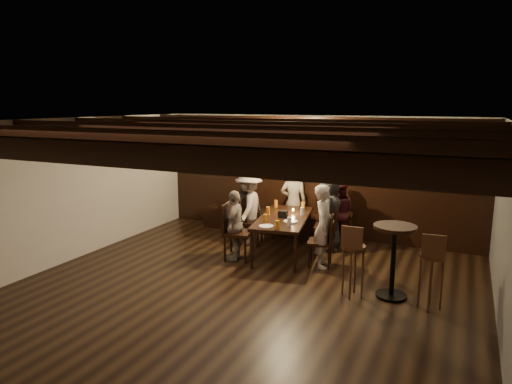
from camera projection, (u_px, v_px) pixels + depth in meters
The scene contains 27 objects.
room at pixel (277, 192), 8.13m from camera, with size 7.00×7.00×7.00m.
dining_table at pixel (283, 220), 7.98m from camera, with size 1.14×1.93×0.68m.
chair_left_near at pixel (250, 230), 8.65m from camera, with size 0.47×0.47×0.88m.
chair_left_far at pixel (237, 242), 7.79m from camera, with size 0.52×0.52×0.97m.
chair_right_near at pixel (327, 235), 8.30m from camera, with size 0.47×0.47×0.89m.
chair_right_far at pixel (321, 251), 7.45m from camera, with size 0.46×0.46×0.86m.
person_bench_left at pixel (247, 207), 9.06m from camera, with size 0.58×0.38×1.20m, color #262628.
person_bench_centre at pixel (293, 203), 8.96m from camera, with size 0.52×0.34×1.42m, color gray.
person_bench_right at pixel (339, 212), 8.63m from camera, with size 0.59×0.46×1.21m, color #4E1A22.
person_left_near at pixel (249, 208), 8.57m from camera, with size 0.90×0.52×1.40m, color gray.
person_left_far at pixel (235, 225), 7.74m from camera, with size 0.70×0.29×1.20m, color gray.
person_right_near at pixel (329, 212), 8.21m from camera, with size 0.69×0.45×1.42m, color #262628.
person_right_far at pixel (324, 226), 7.36m from camera, with size 0.50×0.33×1.36m, color #B3A997.
pint_a at pixel (276, 204), 8.69m from camera, with size 0.07×0.07×0.14m, color #BF7219.
pint_b at pixel (303, 206), 8.52m from camera, with size 0.07×0.07×0.14m, color #BF7219.
pint_c at pixel (268, 211), 8.12m from camera, with size 0.07×0.07×0.14m, color #BF7219.
pint_d at pixel (302, 211), 8.08m from camera, with size 0.07×0.07×0.14m, color silver.
pint_e at pixel (265, 218), 7.58m from camera, with size 0.07×0.07×0.14m, color #BF7219.
pint_f at pixel (289, 221), 7.39m from camera, with size 0.07×0.07×0.14m, color silver.
pint_g at pixel (277, 225), 7.18m from camera, with size 0.07×0.07×0.14m, color #BF7219.
plate_near at pixel (266, 226), 7.34m from camera, with size 0.24×0.24×0.01m, color white.
plate_far at pixel (291, 221), 7.64m from camera, with size 0.24×0.24×0.01m, color white.
condiment_caddy at pixel (283, 214), 7.91m from camera, with size 0.15×0.10×0.12m, color black.
candle at pixel (293, 212), 8.22m from camera, with size 0.05×0.05×0.05m, color beige.
high_top_table at pixel (394, 250), 6.17m from camera, with size 0.58×0.58×1.02m.
bar_stool_left at pixel (353, 270), 6.25m from camera, with size 0.33×0.33×1.04m.
bar_stool_right at pixel (431, 280), 5.88m from camera, with size 0.33×0.34×1.04m.
Camera 1 is at (2.75, -5.17, 2.63)m, focal length 32.00 mm.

